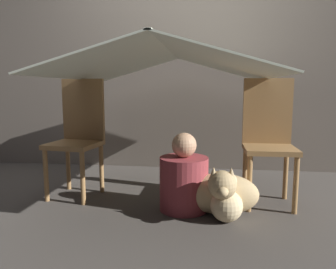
{
  "coord_description": "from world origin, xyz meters",
  "views": [
    {
      "loc": [
        0.32,
        -2.33,
        0.86
      ],
      "look_at": [
        0.0,
        0.1,
        0.52
      ],
      "focal_mm": 35.0,
      "sensor_mm": 36.0,
      "label": 1
    }
  ],
  "objects_px": {
    "chair_left": "(78,133)",
    "dog": "(221,192)",
    "chair_right": "(268,137)",
    "person_front": "(184,180)"
  },
  "relations": [
    {
      "from": "chair_right",
      "to": "chair_left",
      "type": "bearing_deg",
      "value": -179.94
    },
    {
      "from": "chair_left",
      "to": "chair_right",
      "type": "relative_size",
      "value": 1.0
    },
    {
      "from": "chair_left",
      "to": "chair_right",
      "type": "distance_m",
      "value": 1.49
    },
    {
      "from": "chair_right",
      "to": "person_front",
      "type": "relative_size",
      "value": 1.69
    },
    {
      "from": "chair_left",
      "to": "person_front",
      "type": "xyz_separation_m",
      "value": [
        0.88,
        -0.25,
        -0.28
      ]
    },
    {
      "from": "chair_left",
      "to": "dog",
      "type": "relative_size",
      "value": 1.82
    },
    {
      "from": "dog",
      "to": "chair_left",
      "type": "bearing_deg",
      "value": 163.65
    },
    {
      "from": "chair_left",
      "to": "person_front",
      "type": "height_order",
      "value": "chair_left"
    },
    {
      "from": "chair_right",
      "to": "dog",
      "type": "bearing_deg",
      "value": -136.63
    },
    {
      "from": "chair_left",
      "to": "person_front",
      "type": "relative_size",
      "value": 1.69
    }
  ]
}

